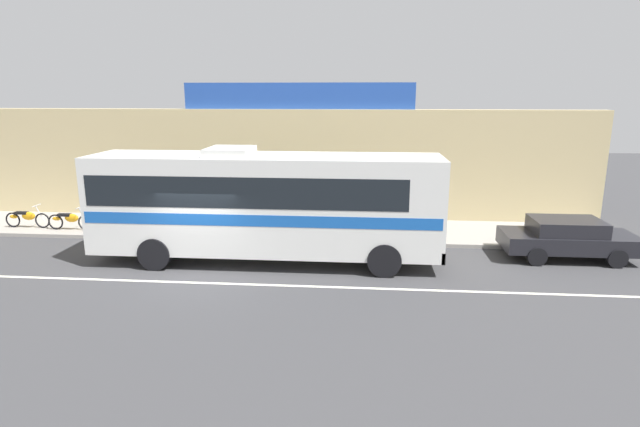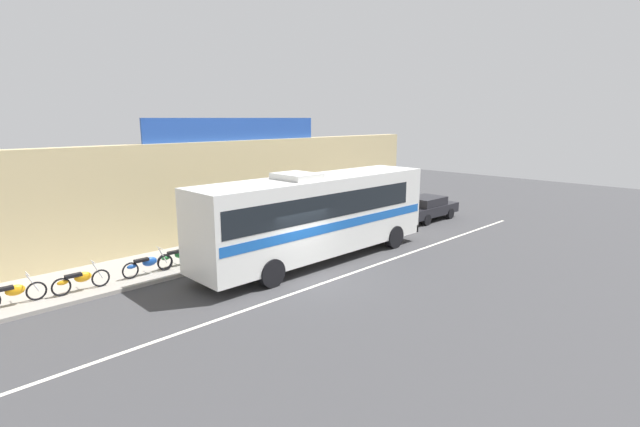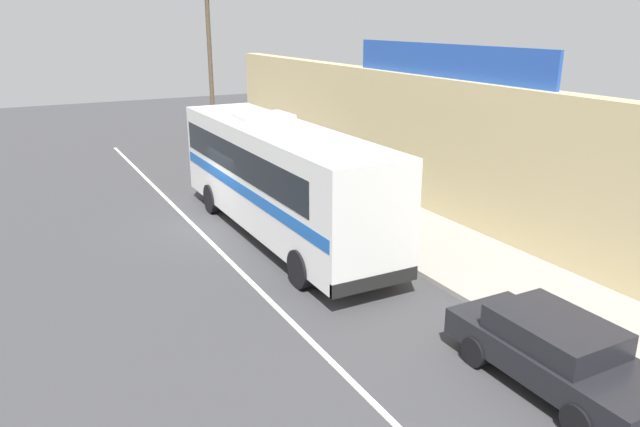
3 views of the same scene
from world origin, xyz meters
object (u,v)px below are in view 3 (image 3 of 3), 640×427
motorcycle_purple (280,169)px  motorcycle_green (258,158)px  utility_pole (210,67)px  motorcycle_black (296,176)px  motorcycle_blue (246,150)px  pedestrian_near_shop (349,169)px  parked_car (555,351)px  intercity_bus (277,173)px

motorcycle_purple → motorcycle_green: bearing=-178.4°
utility_pole → motorcycle_black: size_ratio=4.33×
utility_pole → motorcycle_blue: size_ratio=4.38×
pedestrian_near_shop → parked_car: bearing=-13.8°
utility_pole → motorcycle_black: utility_pole is taller
parked_car → utility_pole: (-23.31, 1.14, 3.66)m
motorcycle_purple → motorcycle_black: bearing=5.1°
utility_pole → pedestrian_near_shop: bearing=11.2°
utility_pole → pedestrian_near_shop: size_ratio=5.02×
motorcycle_blue → parked_car: bearing=-5.0°
motorcycle_green → motorcycle_black: bearing=2.9°
parked_car → pedestrian_near_shop: bearing=166.2°
utility_pole → motorcycle_purple: bearing=4.2°
motorcycle_purple → pedestrian_near_shop: pedestrian_near_shop is taller
parked_car → motorcycle_black: (-14.82, 1.79, -0.17)m
utility_pole → motorcycle_black: (8.48, 0.65, -3.83)m
motorcycle_black → motorcycle_blue: bearing=-179.9°
utility_pole → motorcycle_blue: 4.81m
utility_pole → motorcycle_green: bearing=5.5°
motorcycle_purple → utility_pole: bearing=-175.8°
utility_pole → motorcycle_blue: bearing=12.6°
intercity_bus → parked_car: size_ratio=2.63×
intercity_bus → motorcycle_blue: intercity_bus is taller
intercity_bus → motorcycle_black: 5.74m
intercity_bus → motorcycle_black: (-4.71, 2.93, -1.50)m
parked_car → motorcycle_black: size_ratio=2.26×
motorcycle_green → pedestrian_near_shop: bearing=15.9°
utility_pole → motorcycle_green: size_ratio=4.41×
utility_pole → pedestrian_near_shop: 11.06m
motorcycle_black → pedestrian_near_shop: pedestrian_near_shop is taller
utility_pole → parked_car: bearing=-2.8°
motorcycle_black → motorcycle_blue: (-5.64, -0.01, 0.00)m
motorcycle_green → intercity_bus: bearing=-18.1°
motorcycle_black → motorcycle_green: bearing=-177.1°
motorcycle_purple → motorcycle_blue: (-4.29, 0.11, 0.00)m
utility_pole → motorcycle_blue: utility_pole is taller
intercity_bus → parked_car: (10.12, 1.14, -1.33)m
parked_car → motorcycle_blue: parked_car is taller
utility_pole → motorcycle_blue: (2.84, 0.63, -3.83)m
motorcycle_black → motorcycle_blue: size_ratio=1.01×
pedestrian_near_shop → motorcycle_blue: bearing=-169.4°
utility_pole → motorcycle_purple: 8.11m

